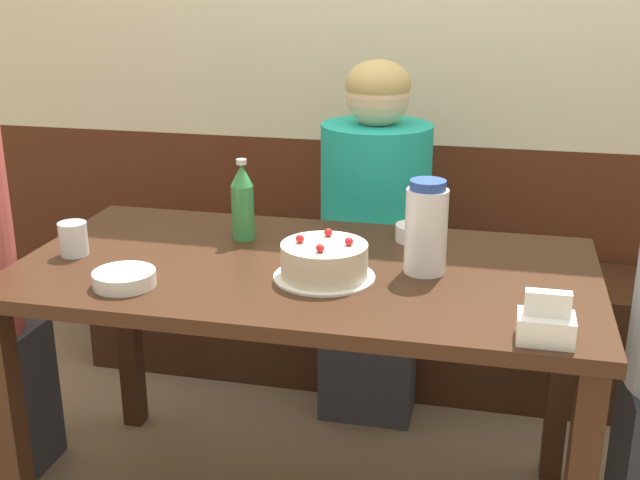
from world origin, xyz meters
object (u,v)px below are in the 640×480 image
Objects in this scene: birthday_cake at (324,261)px; soju_bottle at (243,202)px; person_pale_blue_shirt at (374,246)px; water_pitcher at (426,228)px; napkin_holder at (546,323)px; bench_seat at (361,318)px; bowl_soup_white at (124,279)px; bowl_rice_small at (416,233)px; glass_water_tall at (73,239)px.

birthday_cake is 0.37m from soju_bottle.
birthday_cake is 0.21× the size of person_pale_blue_shirt.
napkin_holder is at bearing -50.41° from water_pitcher.
bench_seat is 13.61× the size of bowl_soup_white.
person_pale_blue_shirt reaches higher than bowl_rice_small.
person_pale_blue_shirt is (-0.49, 0.94, -0.20)m from napkin_holder.
soju_bottle is at bearing -168.80° from bowl_rice_small.
soju_bottle reaches higher than napkin_holder.
water_pitcher is (0.23, 0.09, 0.07)m from birthday_cake.
person_pale_blue_shirt is (0.66, 0.69, -0.20)m from glass_water_tall.
napkin_holder is 1.08m from person_pale_blue_shirt.
person_pale_blue_shirt is (0.01, 0.71, -0.20)m from birthday_cake.
napkin_holder is 0.94m from bowl_soup_white.
napkin_holder is at bearing -12.05° from glass_water_tall.
water_pitcher is at bearing -78.36° from bowl_rice_small.
birthday_cake is 1.67× the size of bowl_soup_white.
bench_seat is 17.88× the size of napkin_holder.
soju_bottle is at bearing 148.93° from napkin_holder.
glass_water_tall reaches higher than bench_seat.
napkin_holder reaches higher than bench_seat.
soju_bottle is 0.61m from person_pale_blue_shirt.
soju_bottle is at bearing -107.36° from bench_seat.
bowl_soup_white is (-0.66, -0.25, -0.09)m from water_pitcher.
water_pitcher reaches higher than bench_seat.
bowl_rice_small reaches higher than bench_seat.
birthday_cake is at bearing -40.17° from soju_bottle.
birthday_cake is 0.46m from bowl_soup_white.
soju_bottle is 0.19× the size of person_pale_blue_shirt.
soju_bottle reaches higher than glass_water_tall.
bowl_soup_white is at bearing -142.38° from bowl_rice_small.
napkin_holder is (0.77, -0.46, -0.07)m from soju_bottle.
glass_water_tall reaches higher than bowl_soup_white.
napkin_holder is 0.76× the size of bowl_soup_white.
person_pale_blue_shirt is (-0.17, 0.38, -0.18)m from bowl_rice_small.
soju_bottle is at bearing 164.56° from water_pitcher.
napkin_holder is 0.09× the size of person_pale_blue_shirt.
bowl_rice_small is (0.24, -0.58, 0.53)m from bench_seat.
bowl_soup_white is at bearing -112.74° from soju_bottle.
soju_bottle is 2.00× the size of napkin_holder.
bowl_rice_small is at bearing 24.09° from person_pale_blue_shirt.
person_pale_blue_shirt reaches higher than birthday_cake.
napkin_holder is at bearing -4.91° from bowl_soup_white.
water_pitcher is at bearing 22.58° from birthday_cake.
water_pitcher is 0.43m from napkin_holder.
soju_bottle reaches higher than bowl_soup_white.
bench_seat is 1.06m from water_pitcher.
birthday_cake is 0.25m from water_pitcher.
bench_seat is 17.87× the size of bowl_rice_small.
bowl_rice_small is (0.45, 0.09, -0.08)m from soju_bottle.
glass_water_tall is at bearing -150.11° from soju_bottle.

